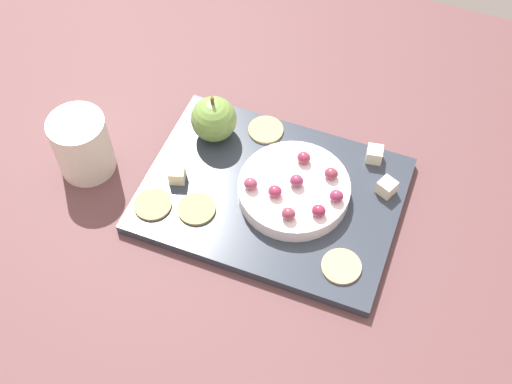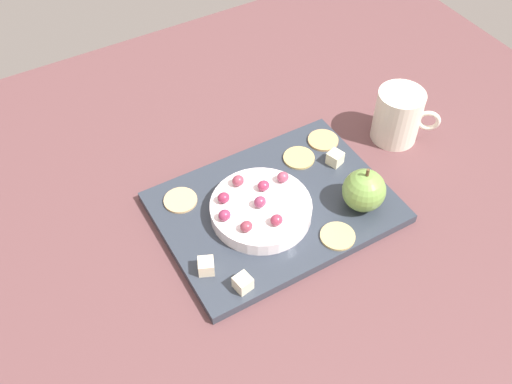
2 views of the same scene
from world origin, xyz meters
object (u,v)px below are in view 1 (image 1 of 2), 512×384
(grape_0, at_px, (336,196))
(grape_2, at_px, (297,181))
(cheese_cube_1, at_px, (387,187))
(grape_7, at_px, (251,184))
(cup, at_px, (82,145))
(cracker_2, at_px, (341,266))
(grape_4, at_px, (304,158))
(cracker_1, at_px, (197,209))
(platter, at_px, (272,195))
(grape_6, at_px, (288,214))
(cheese_cube_0, at_px, (374,154))
(cracker_0, at_px, (153,204))
(cracker_3, at_px, (266,130))
(cheese_cube_2, at_px, (176,176))
(grape_3, at_px, (319,210))
(apple_whole, at_px, (214,119))
(grape_1, at_px, (331,174))
(serving_dish, at_px, (294,190))
(grape_5, at_px, (275,191))

(grape_0, height_order, grape_2, same)
(cheese_cube_1, bearing_deg, grape_7, -156.48)
(grape_2, xyz_separation_m, cup, (-0.30, -0.05, -0.00))
(cracker_2, xyz_separation_m, cup, (-0.39, 0.04, 0.03))
(grape_0, height_order, grape_4, same)
(cracker_1, bearing_deg, platter, 37.06)
(grape_6, xyz_separation_m, grape_7, (-0.06, 0.03, -0.00))
(grape_4, xyz_separation_m, grape_7, (-0.05, -0.07, 0.00))
(cheese_cube_0, xyz_separation_m, cracker_0, (-0.26, -0.18, -0.01))
(cracker_3, distance_m, grape_4, 0.10)
(cracker_1, height_order, grape_0, grape_0)
(cheese_cube_2, distance_m, grape_3, 0.21)
(cheese_cube_0, bearing_deg, cracker_0, -144.58)
(cheese_cube_2, relative_size, grape_7, 1.18)
(grape_0, distance_m, grape_7, 0.11)
(apple_whole, relative_size, cheese_cube_0, 3.01)
(grape_3, bearing_deg, grape_1, 92.50)
(cracker_3, bearing_deg, cracker_1, -103.30)
(cracker_0, xyz_separation_m, grape_3, (0.22, 0.05, 0.03))
(cracker_1, relative_size, grape_1, 2.78)
(cheese_cube_1, bearing_deg, cracker_3, 167.14)
(grape_7, bearing_deg, serving_dish, 24.89)
(cracker_0, distance_m, grape_4, 0.22)
(cheese_cube_0, xyz_separation_m, cheese_cube_1, (0.03, -0.05, 0.00))
(apple_whole, distance_m, grape_7, 0.12)
(apple_whole, distance_m, grape_4, 0.14)
(cheese_cube_1, height_order, cracker_2, cheese_cube_1)
(serving_dish, relative_size, cheese_cube_1, 6.99)
(platter, xyz_separation_m, cheese_cube_2, (-0.13, -0.03, 0.02))
(cheese_cube_0, xyz_separation_m, cup, (-0.38, -0.15, 0.02))
(cracker_3, xyz_separation_m, cup, (-0.22, -0.14, 0.03))
(cheese_cube_2, bearing_deg, cracker_1, -36.94)
(apple_whole, relative_size, grape_7, 3.54)
(cracker_3, xyz_separation_m, grape_7, (0.02, -0.12, 0.03))
(cracker_2, height_order, grape_2, grape_2)
(serving_dish, height_order, apple_whole, apple_whole)
(grape_5, relative_size, grape_6, 1.00)
(cracker_2, bearing_deg, grape_0, 112.90)
(grape_5, relative_size, grape_7, 1.00)
(cheese_cube_2, relative_size, grape_1, 1.18)
(apple_whole, relative_size, grape_1, 3.54)
(apple_whole, distance_m, cup, 0.19)
(grape_5, bearing_deg, grape_4, 75.09)
(apple_whole, xyz_separation_m, cracker_3, (0.07, 0.03, -0.03))
(platter, relative_size, grape_3, 18.73)
(grape_7, bearing_deg, cheese_cube_2, -173.72)
(serving_dish, distance_m, cheese_cube_0, 0.13)
(cracker_2, height_order, grape_1, grape_1)
(apple_whole, distance_m, grape_6, 0.19)
(cracker_2, relative_size, grape_3, 2.78)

